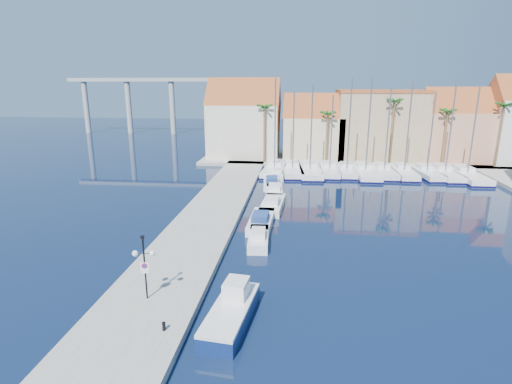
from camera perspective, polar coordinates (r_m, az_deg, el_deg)
ground at (r=26.03m, az=6.42°, el=-14.65°), size 260.00×260.00×0.00m
quay_west at (r=39.21m, az=-6.86°, el=-3.77°), size 6.00×77.00×0.50m
shore_north at (r=72.47m, az=14.38°, el=4.64°), size 54.00×16.00×0.50m
lamp_post at (r=24.39m, az=-15.69°, el=-9.03°), size 1.36×0.49×4.02m
bollard at (r=22.39m, az=-13.02°, el=-18.19°), size 0.19×0.19×0.47m
fishing_boat at (r=23.21m, az=-3.51°, el=-16.63°), size 2.65×6.06×2.05m
motorboat_west_0 at (r=33.45m, az=0.37°, el=-6.58°), size 1.90×5.12×1.40m
motorboat_west_1 at (r=37.51m, az=0.72°, el=-4.12°), size 2.19×6.46×1.40m
motorboat_west_2 at (r=42.62m, az=2.37°, el=-1.75°), size 2.52×6.81×1.40m
motorboat_west_3 at (r=48.09m, az=2.64°, el=0.22°), size 2.35×6.10×1.40m
motorboat_west_4 at (r=51.95m, az=2.23°, el=1.35°), size 2.48×6.41×1.40m
motorboat_west_5 at (r=56.66m, az=3.10°, el=2.51°), size 1.85×5.14×1.40m
motorboat_west_6 at (r=61.84m, az=3.56°, el=3.58°), size 2.89×7.17×1.40m
sailboat_0 at (r=60.14m, az=2.75°, el=3.33°), size 3.82×11.19×13.73m
sailboat_1 at (r=59.98m, az=5.19°, el=3.24°), size 3.71×10.82×11.98m
sailboat_2 at (r=59.79m, az=7.65°, el=3.13°), size 3.72×11.68×12.84m
sailboat_3 at (r=60.45m, az=10.44°, el=3.14°), size 2.76×9.97×11.38m
sailboat_4 at (r=60.29m, az=12.77°, el=3.05°), size 2.38×8.69×13.79m
sailboat_5 at (r=60.59m, az=15.26°, el=2.89°), size 3.22×11.51×13.58m
sailboat_6 at (r=61.27m, az=17.73°, el=2.85°), size 2.68×9.49×12.36m
sailboat_7 at (r=61.79m, az=20.28°, el=2.73°), size 2.64×9.66×13.21m
sailboat_8 at (r=62.61m, az=23.03°, el=2.60°), size 3.28×9.59×11.90m
sailboat_9 at (r=63.47m, az=25.22°, el=2.53°), size 3.04×10.37×14.21m
sailboat_10 at (r=63.65m, az=27.73°, el=2.23°), size 3.20×11.48×12.54m
building_0 at (r=70.55m, az=-1.70°, el=9.97°), size 12.30×9.00×13.50m
building_1 at (r=70.05m, az=8.20°, el=8.78°), size 10.30×8.00×11.00m
building_2 at (r=72.16m, az=17.08°, el=9.23°), size 14.20×10.20×11.50m
building_3 at (r=74.42m, az=26.39°, el=8.18°), size 10.30×8.00×12.00m
palm_0 at (r=64.96m, az=1.24°, el=11.79°), size 2.60×2.60×10.15m
palm_1 at (r=64.92m, az=10.22°, el=10.72°), size 2.60×2.60×9.15m
palm_2 at (r=66.24m, az=19.15°, el=11.86°), size 2.60×2.60×11.15m
palm_3 at (r=68.50m, az=25.67°, el=10.11°), size 2.60×2.60×9.65m
palm_4 at (r=71.47m, az=31.91°, el=10.24°), size 2.60×2.60×10.65m
viaduct at (r=111.56m, az=-14.50°, el=13.34°), size 48.00×2.20×14.45m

